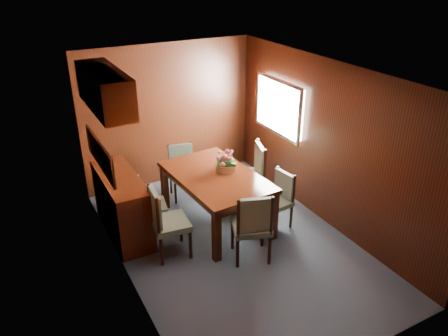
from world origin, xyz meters
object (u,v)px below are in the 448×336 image
chair_left_near (165,219)px  flower_centerpiece (226,160)px  dining_table (216,182)px  chair_right_near (279,196)px  sideboard (122,205)px  chair_head (252,224)px

chair_left_near → flower_centerpiece: 1.31m
dining_table → flower_centerpiece: size_ratio=5.54×
chair_right_near → dining_table: bearing=51.4°
sideboard → chair_head: bearing=-48.2°
chair_left_near → chair_right_near: chair_left_near is taller
sideboard → chair_right_near: bearing=-23.3°
chair_right_near → flower_centerpiece: bearing=38.3°
sideboard → chair_left_near: size_ratio=1.40×
sideboard → dining_table: bearing=-17.6°
sideboard → chair_head: 1.92m
dining_table → chair_right_near: size_ratio=2.06×
sideboard → chair_left_near: chair_left_near is taller
sideboard → flower_centerpiece: 1.61m
chair_left_near → dining_table: bearing=117.4°
sideboard → flower_centerpiece: size_ratio=4.38×
dining_table → flower_centerpiece: bearing=17.2°
dining_table → chair_head: chair_head is taller
dining_table → chair_head: size_ratio=1.75×
dining_table → chair_head: (-0.00, -1.02, -0.12)m
sideboard → chair_head: size_ratio=1.38×
sideboard → chair_left_near: 0.86m
sideboard → dining_table: 1.37m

